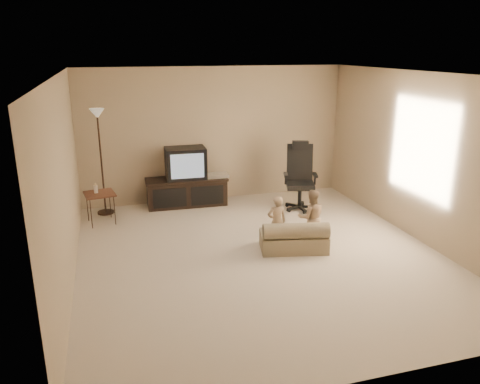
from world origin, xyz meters
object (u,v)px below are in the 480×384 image
object	(u,v)px
side_table	(99,194)
child_sofa	(294,238)
toddler_left	(277,222)
office_chair	(300,185)
tv_stand	(187,181)
toddler_right	(311,217)
floor_lamp	(99,138)

from	to	relation	value
side_table	child_sofa	bearing A→B (deg)	-36.04
toddler_left	office_chair	bearing A→B (deg)	-122.20
tv_stand	side_table	distance (m)	1.64
child_sofa	toddler_right	size ratio (longest dim) A/B	1.23
floor_lamp	toddler_left	size ratio (longest dim) A/B	2.32
tv_stand	floor_lamp	bearing A→B (deg)	-175.40
office_chair	side_table	size ratio (longest dim) A/B	1.73
office_chair	child_sofa	world-z (taller)	office_chair
tv_stand	toddler_left	distance (m)	2.48
tv_stand	side_table	xyz separation A→B (m)	(-1.55, -0.54, 0.05)
office_chair	floor_lamp	xyz separation A→B (m)	(-3.41, 0.70, 0.91)
tv_stand	toddler_right	xyz separation A→B (m)	(1.45, -2.33, -0.03)
floor_lamp	toddler_right	distance (m)	3.81
side_table	office_chair	bearing A→B (deg)	-3.66
tv_stand	toddler_right	distance (m)	2.74
side_table	toddler_left	size ratio (longest dim) A/B	0.89
child_sofa	toddler_right	bearing A→B (deg)	38.02
child_sofa	toddler_right	distance (m)	0.43
tv_stand	side_table	size ratio (longest dim) A/B	2.17
office_chair	floor_lamp	world-z (taller)	floor_lamp
side_table	floor_lamp	world-z (taller)	floor_lamp
tv_stand	toddler_left	xyz separation A→B (m)	(0.92, -2.31, -0.05)
tv_stand	office_chair	world-z (taller)	office_chair
tv_stand	toddler_left	world-z (taller)	tv_stand
side_table	toddler_right	size ratio (longest dim) A/B	0.83
floor_lamp	toddler_right	xyz separation A→B (m)	(2.93, -2.26, -0.92)
side_table	floor_lamp	distance (m)	0.97
side_table	toddler_right	distance (m)	3.50
child_sofa	toddler_left	world-z (taller)	toddler_left
floor_lamp	toddler_left	xyz separation A→B (m)	(2.40, -2.24, -0.95)
toddler_left	toddler_right	xyz separation A→B (m)	(0.53, -0.02, 0.03)
tv_stand	child_sofa	distance (m)	2.74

